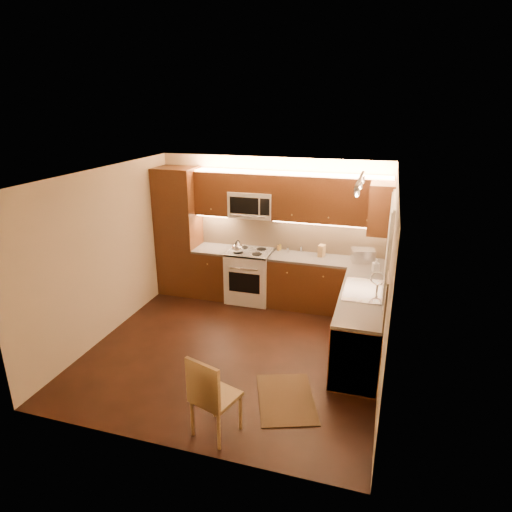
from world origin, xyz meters
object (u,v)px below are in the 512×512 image
(stove, at_px, (250,275))
(soap_bottle, at_px, (376,265))
(sink, at_px, (364,286))
(microwave, at_px, (252,204))
(dining_chair, at_px, (216,394))
(kettle, at_px, (237,246))
(toaster_oven, at_px, (363,255))
(knife_block, at_px, (322,251))

(stove, distance_m, soap_bottle, 2.22)
(sink, bearing_deg, microwave, 147.79)
(stove, relative_size, dining_chair, 0.96)
(kettle, distance_m, dining_chair, 3.33)
(toaster_oven, bearing_deg, sink, -100.36)
(dining_chair, bearing_deg, soap_bottle, 82.00)
(microwave, height_order, soap_bottle, microwave)
(knife_block, distance_m, soap_bottle, 1.02)
(microwave, relative_size, sink, 0.88)
(stove, xyz_separation_m, dining_chair, (0.67, -3.32, 0.02))
(soap_bottle, bearing_deg, kettle, 154.75)
(soap_bottle, bearing_deg, stove, 150.37)
(toaster_oven, bearing_deg, microwave, 163.16)
(sink, relative_size, knife_block, 4.34)
(dining_chair, bearing_deg, toaster_oven, 87.95)
(kettle, bearing_deg, toaster_oven, 21.00)
(stove, relative_size, kettle, 4.10)
(dining_chair, bearing_deg, sink, 76.87)
(stove, relative_size, toaster_oven, 2.56)
(knife_block, bearing_deg, kettle, -156.38)
(soap_bottle, bearing_deg, sink, -120.01)
(kettle, bearing_deg, dining_chair, -59.99)
(sink, distance_m, toaster_oven, 1.19)
(kettle, bearing_deg, soap_bottle, 10.51)
(stove, height_order, dining_chair, dining_chair)
(stove, height_order, sink, sink)
(toaster_oven, height_order, dining_chair, toaster_oven)
(dining_chair, bearing_deg, knife_block, 98.97)
(kettle, distance_m, knife_block, 1.43)
(microwave, height_order, sink, microwave)
(knife_block, height_order, dining_chair, knife_block)
(toaster_oven, distance_m, knife_block, 0.69)
(stove, height_order, soap_bottle, soap_bottle)
(stove, xyz_separation_m, toaster_oven, (1.91, 0.07, 0.55))
(sink, distance_m, dining_chair, 2.62)
(dining_chair, bearing_deg, microwave, 119.01)
(stove, distance_m, dining_chair, 3.39)
(soap_bottle, relative_size, dining_chair, 0.22)
(toaster_oven, xyz_separation_m, dining_chair, (-1.24, -3.39, -0.53))
(sink, bearing_deg, soap_bottle, 80.68)
(sink, xyz_separation_m, toaster_oven, (-0.09, 1.19, 0.03))
(knife_block, bearing_deg, sink, -46.62)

